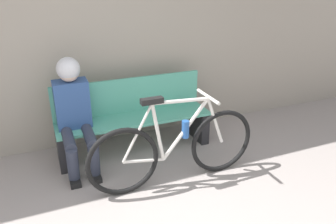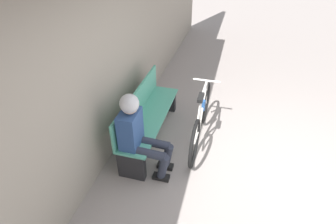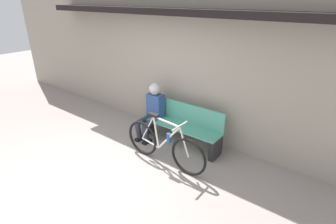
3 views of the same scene
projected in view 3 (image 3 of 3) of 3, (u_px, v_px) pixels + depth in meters
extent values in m
plane|color=gray|center=(86.00, 183.00, 4.21)|extent=(24.00, 24.00, 0.00)
cube|color=#9E9384|center=(176.00, 58.00, 5.31)|extent=(12.00, 0.12, 3.20)
cube|color=black|center=(168.00, 11.00, 4.75)|extent=(6.60, 0.44, 0.12)
cube|color=#51A88E|center=(180.00, 126.00, 5.16)|extent=(1.71, 0.42, 0.03)
cube|color=#51A88E|center=(186.00, 113.00, 5.22)|extent=(1.71, 0.03, 0.40)
cube|color=#232326|center=(149.00, 124.00, 5.70)|extent=(0.10, 0.36, 0.39)
cube|color=#232326|center=(215.00, 148.00, 4.80)|extent=(0.10, 0.36, 0.39)
torus|color=black|center=(142.00, 138.00, 4.86)|extent=(0.68, 0.05, 0.68)
torus|color=black|center=(188.00, 157.00, 4.29)|extent=(0.68, 0.05, 0.68)
cylinder|color=silver|center=(166.00, 122.00, 4.34)|extent=(0.55, 0.03, 0.07)
cylinder|color=silver|center=(169.00, 138.00, 4.43)|extent=(0.48, 0.03, 0.57)
cylinder|color=silver|center=(156.00, 132.00, 4.57)|extent=(0.14, 0.03, 0.59)
cylinder|color=silver|center=(150.00, 143.00, 4.76)|extent=(0.39, 0.03, 0.09)
cylinder|color=silver|center=(148.00, 128.00, 4.67)|extent=(0.31, 0.02, 0.53)
cylinder|color=silver|center=(184.00, 142.00, 4.24)|extent=(0.21, 0.03, 0.50)
cube|color=black|center=(154.00, 115.00, 4.47)|extent=(0.20, 0.07, 0.05)
cylinder|color=silver|center=(180.00, 126.00, 4.18)|extent=(0.03, 0.40, 0.03)
cylinder|color=#235199|center=(169.00, 138.00, 4.43)|extent=(0.07, 0.07, 0.17)
cylinder|color=#2D3342|center=(144.00, 119.00, 5.42)|extent=(0.11, 0.44, 0.13)
cylinder|color=#2D3342|center=(138.00, 131.00, 5.36)|extent=(0.11, 0.17, 0.37)
cube|color=black|center=(140.00, 139.00, 5.46)|extent=(0.10, 0.22, 0.06)
cylinder|color=#2D3342|center=(152.00, 122.00, 5.31)|extent=(0.11, 0.44, 0.13)
cylinder|color=#2D3342|center=(146.00, 133.00, 5.25)|extent=(0.11, 0.17, 0.37)
cube|color=black|center=(147.00, 142.00, 5.35)|extent=(0.10, 0.22, 0.06)
cube|color=#2D4C84|center=(156.00, 105.00, 5.45)|extent=(0.34, 0.22, 0.49)
sphere|color=beige|center=(155.00, 90.00, 5.29)|extent=(0.20, 0.20, 0.20)
sphere|color=silver|center=(155.00, 88.00, 5.28)|extent=(0.23, 0.23, 0.23)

